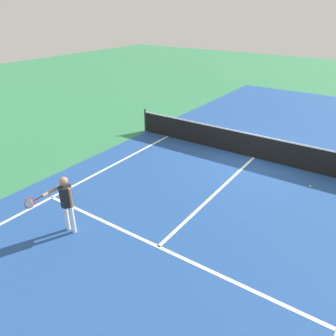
% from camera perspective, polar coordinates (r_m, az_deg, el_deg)
% --- Properties ---
extents(ground_plane, '(60.00, 60.00, 0.00)m').
position_cam_1_polar(ground_plane, '(13.21, 14.83, 1.78)').
color(ground_plane, '#337F51').
extents(court_surface_inbounds, '(10.62, 24.40, 0.00)m').
position_cam_1_polar(court_surface_inbounds, '(13.21, 14.83, 1.78)').
color(court_surface_inbounds, '#234C93').
rests_on(court_surface_inbounds, ground_plane).
extents(line_sideline_left, '(0.10, 11.89, 0.01)m').
position_cam_1_polar(line_sideline_left, '(11.01, -17.88, -3.87)').
color(line_sideline_left, white).
rests_on(line_sideline_left, ground_plane).
extents(line_service_near, '(8.22, 0.10, 0.01)m').
position_cam_1_polar(line_service_near, '(8.28, -1.72, -13.65)').
color(line_service_near, white).
rests_on(line_service_near, ground_plane).
extents(line_center_service, '(0.10, 6.40, 0.01)m').
position_cam_1_polar(line_center_service, '(10.55, 8.57, -4.19)').
color(line_center_service, white).
rests_on(line_center_service, ground_plane).
extents(net, '(10.88, 0.09, 1.07)m').
position_cam_1_polar(net, '(13.02, 15.08, 3.74)').
color(net, '#33383D').
rests_on(net, ground_plane).
extents(player_near, '(0.46, 1.20, 1.61)m').
position_cam_1_polar(player_near, '(8.60, -17.58, -5.23)').
color(player_near, white).
rests_on(player_near, ground_plane).
extents(tennis_ball_near_net, '(0.07, 0.07, 0.07)m').
position_cam_1_polar(tennis_ball_near_net, '(11.66, 23.70, -2.99)').
color(tennis_ball_near_net, '#CCE033').
rests_on(tennis_ball_near_net, ground_plane).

